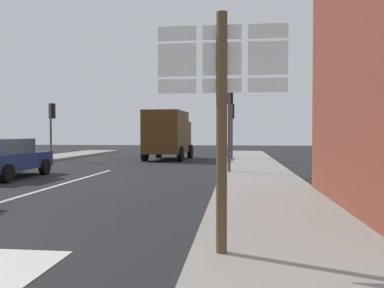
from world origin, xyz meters
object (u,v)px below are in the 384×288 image
route_sign_post (222,107)px  delivery_truck (168,134)px  traffic_light_far_left (52,118)px  sedan_far (4,158)px  traffic_light_near_right (229,106)px  traffic_light_far_right (232,119)px

route_sign_post → delivery_truck: bearing=101.9°
traffic_light_far_left → sedan_far: bearing=-74.5°
traffic_light_far_left → traffic_light_near_right: 12.64m
delivery_truck → traffic_light_far_right: size_ratio=1.47×
traffic_light_far_right → traffic_light_near_right: bearing=-90.0°
sedan_far → route_sign_post: size_ratio=1.32×
sedan_far → delivery_truck: 11.81m
sedan_far → traffic_light_near_right: traffic_light_near_right is taller
route_sign_post → traffic_light_near_right: (-0.11, 10.96, 0.78)m
sedan_far → route_sign_post: 12.14m
sedan_far → traffic_light_far_left: (-2.47, 8.92, 1.81)m
delivery_truck → route_sign_post: bearing=-78.1°
traffic_light_far_left → traffic_light_near_right: traffic_light_near_right is taller
traffic_light_far_right → traffic_light_near_right: size_ratio=0.92×
route_sign_post → traffic_light_far_right: (-0.11, 19.26, 0.56)m
route_sign_post → traffic_light_far_left: traffic_light_far_left is taller
sedan_far → traffic_light_near_right: 8.81m
route_sign_post → traffic_light_far_left: size_ratio=0.92×
traffic_light_far_right → traffic_light_far_left: bearing=-171.3°
sedan_far → route_sign_post: route_sign_post is taller
traffic_light_far_left → traffic_light_near_right: (10.74, -6.66, 0.22)m
traffic_light_far_right → traffic_light_near_right: traffic_light_near_right is taller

